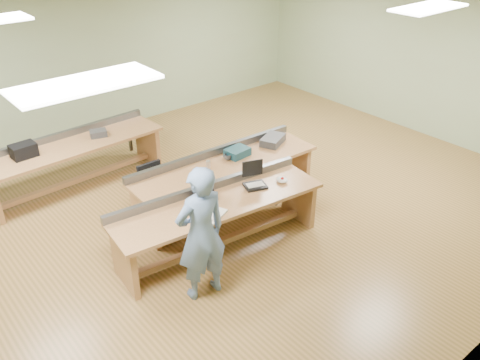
# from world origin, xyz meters

# --- Properties ---
(floor) EXTENTS (10.00, 10.00, 0.00)m
(floor) POSITION_xyz_m (0.00, 0.00, 0.00)
(floor) COLOR olive
(floor) RESTS_ON ground
(ceiling) EXTENTS (10.00, 10.00, 0.00)m
(ceiling) POSITION_xyz_m (0.00, 0.00, 3.00)
(ceiling) COLOR silver
(ceiling) RESTS_ON wall_back
(wall_back) EXTENTS (10.00, 0.04, 3.00)m
(wall_back) POSITION_xyz_m (0.00, 4.00, 1.50)
(wall_back) COLOR #90A87F
(wall_back) RESTS_ON floor
(wall_right) EXTENTS (0.04, 8.00, 3.00)m
(wall_right) POSITION_xyz_m (5.00, 0.00, 1.50)
(wall_right) COLOR #90A87F
(wall_right) RESTS_ON floor
(fluor_panels) EXTENTS (6.20, 3.50, 0.03)m
(fluor_panels) POSITION_xyz_m (0.00, 0.00, 2.97)
(fluor_panels) COLOR white
(fluor_panels) RESTS_ON ceiling
(workbench_front) EXTENTS (3.04, 1.11, 0.86)m
(workbench_front) POSITION_xyz_m (-0.63, -0.76, 0.56)
(workbench_front) COLOR #B37B4B
(workbench_front) RESTS_ON floor
(workbench_mid) EXTENTS (3.07, 0.93, 0.86)m
(workbench_mid) POSITION_xyz_m (0.13, 0.04, 0.56)
(workbench_mid) COLOR #B37B4B
(workbench_mid) RESTS_ON floor
(workbench_back) EXTENTS (3.05, 0.93, 0.86)m
(workbench_back) POSITION_xyz_m (-1.39, 2.18, 0.56)
(workbench_back) COLOR #B37B4B
(workbench_back) RESTS_ON floor
(person) EXTENTS (0.68, 0.48, 1.76)m
(person) POSITION_xyz_m (-1.35, -1.38, 0.88)
(person) COLOR #6883A9
(person) RESTS_ON floor
(laptop_base) EXTENTS (0.37, 0.34, 0.03)m
(laptop_base) POSITION_xyz_m (0.00, -0.80, 0.77)
(laptop_base) COLOR black
(laptop_base) RESTS_ON workbench_front
(laptop_screen) EXTENTS (0.29, 0.12, 0.24)m
(laptop_screen) POSITION_xyz_m (0.05, -0.69, 0.99)
(laptop_screen) COLOR black
(laptop_screen) RESTS_ON laptop_base
(keyboard) EXTENTS (0.47, 0.31, 0.03)m
(keyboard) POSITION_xyz_m (-0.92, -1.06, 0.76)
(keyboard) COLOR silver
(keyboard) RESTS_ON workbench_front
(trackball_mouse) EXTENTS (0.19, 0.21, 0.07)m
(trackball_mouse) POSITION_xyz_m (0.39, -0.94, 0.79)
(trackball_mouse) COLOR white
(trackball_mouse) RESTS_ON workbench_front
(camera_bag) EXTENTS (0.32, 0.26, 0.18)m
(camera_bag) POSITION_xyz_m (-0.78, -0.66, 0.84)
(camera_bag) COLOR black
(camera_bag) RESTS_ON workbench_front
(task_chair) EXTENTS (0.47, 0.47, 0.86)m
(task_chair) POSITION_xyz_m (-0.88, 0.45, 0.31)
(task_chair) COLOR black
(task_chair) RESTS_ON floor
(parts_bin_teal) EXTENTS (0.38, 0.30, 0.13)m
(parts_bin_teal) POSITION_xyz_m (0.43, 0.11, 0.81)
(parts_bin_teal) COLOR #133640
(parts_bin_teal) RESTS_ON workbench_mid
(parts_bin_grey) EXTENTS (0.53, 0.45, 0.12)m
(parts_bin_grey) POSITION_xyz_m (1.16, 0.08, 0.81)
(parts_bin_grey) COLOR #323235
(parts_bin_grey) RESTS_ON workbench_mid
(mug) EXTENTS (0.14, 0.14, 0.09)m
(mug) POSITION_xyz_m (0.23, 0.10, 0.80)
(mug) COLOR #323235
(mug) RESTS_ON workbench_mid
(drinks_can) EXTENTS (0.09, 0.09, 0.12)m
(drinks_can) POSITION_xyz_m (-0.17, 0.07, 0.81)
(drinks_can) COLOR #BCBCC1
(drinks_can) RESTS_ON workbench_mid
(storage_box_back) EXTENTS (0.39, 0.29, 0.21)m
(storage_box_back) POSITION_xyz_m (-2.14, 2.20, 0.86)
(storage_box_back) COLOR black
(storage_box_back) RESTS_ON workbench_back
(tray_back) EXTENTS (0.32, 0.27, 0.11)m
(tray_back) POSITION_xyz_m (-0.91, 2.17, 0.80)
(tray_back) COLOR #323235
(tray_back) RESTS_ON workbench_back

